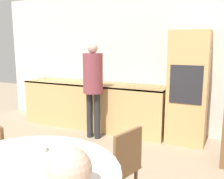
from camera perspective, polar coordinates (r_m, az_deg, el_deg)
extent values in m
cube|color=silver|center=(4.68, 10.72, 6.11)|extent=(7.02, 0.05, 2.60)
cube|color=tan|center=(4.94, -4.39, -3.61)|extent=(2.89, 0.60, 0.88)
cube|color=black|center=(4.86, -4.46, 1.28)|extent=(2.89, 0.60, 0.03)
cube|color=tan|center=(4.29, 17.04, 0.40)|extent=(0.61, 0.58, 1.85)
cube|color=#28282D|center=(3.99, 16.53, 1.05)|extent=(0.49, 0.01, 0.60)
cylinder|color=beige|center=(1.88, -20.49, -17.83)|extent=(1.39, 1.39, 0.03)
cylinder|color=brown|center=(2.86, -0.02, -19.31)|extent=(0.04, 0.04, 0.43)
cube|color=brown|center=(2.56, 0.26, -17.46)|extent=(0.50, 0.50, 0.02)
cube|color=brown|center=(2.36, 3.73, -14.19)|extent=(0.14, 0.37, 0.41)
sphere|color=tan|center=(1.02, -9.70, -17.62)|extent=(0.18, 0.18, 0.18)
cylinder|color=#262628|center=(4.42, -5.12, -5.81)|extent=(0.11, 0.11, 0.81)
cylinder|color=#262628|center=(4.35, -3.38, -6.05)|extent=(0.11, 0.11, 0.81)
cylinder|color=brown|center=(4.24, -4.39, 3.72)|extent=(0.34, 0.34, 0.67)
sphere|color=beige|center=(4.21, -4.47, 9.46)|extent=(0.18, 0.18, 0.18)
cylinder|color=beige|center=(1.92, -10.46, -14.83)|extent=(0.07, 0.07, 0.09)
cylinder|color=silver|center=(2.15, -16.81, -12.94)|extent=(0.15, 0.15, 0.04)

